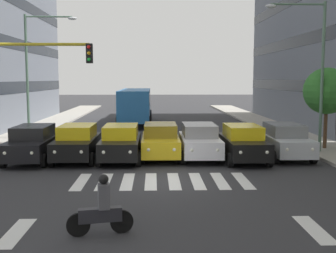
{
  "coord_description": "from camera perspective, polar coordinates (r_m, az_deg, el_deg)",
  "views": [
    {
      "loc": [
        0.33,
        16.35,
        3.97
      ],
      "look_at": [
        -0.34,
        -3.57,
        1.74
      ],
      "focal_mm": 45.94,
      "sensor_mm": 36.0,
      "label": 1
    }
  ],
  "objects": [
    {
      "name": "ground_plane",
      "position": [
        16.83,
        -0.74,
        -7.26
      ],
      "size": [
        180.0,
        180.0,
        0.0
      ],
      "primitive_type": "plane",
      "color": "#2D2D30"
    },
    {
      "name": "crosswalk_markings",
      "position": [
        16.83,
        -0.74,
        -7.25
      ],
      "size": [
        6.75,
        2.8,
        0.01
      ],
      "color": "silver",
      "rests_on": "ground_plane"
    },
    {
      "name": "lane_arrow_0",
      "position": [
        12.3,
        18.81,
        -12.78
      ],
      "size": [
        0.5,
        2.2,
        0.01
      ],
      "primitive_type": "cube",
      "color": "silver",
      "rests_on": "ground_plane"
    },
    {
      "name": "lane_arrow_1",
      "position": [
        12.1,
        -19.53,
        -13.14
      ],
      "size": [
        0.5,
        2.2,
        0.01
      ],
      "primitive_type": "cube",
      "color": "silver",
      "rests_on": "ground_plane"
    },
    {
      "name": "car_0",
      "position": [
        22.28,
        15.23,
        -1.8
      ],
      "size": [
        2.02,
        4.44,
        1.72
      ],
      "color": "#B2B7BC",
      "rests_on": "ground_plane"
    },
    {
      "name": "car_1",
      "position": [
        21.07,
        9.95,
        -2.13
      ],
      "size": [
        2.02,
        4.44,
        1.72
      ],
      "color": "black",
      "rests_on": "ground_plane"
    },
    {
      "name": "car_2",
      "position": [
        21.4,
        4.19,
        -1.92
      ],
      "size": [
        2.02,
        4.44,
        1.72
      ],
      "color": "silver",
      "rests_on": "ground_plane"
    },
    {
      "name": "car_3",
      "position": [
        21.43,
        -1.0,
        -1.89
      ],
      "size": [
        2.02,
        4.44,
        1.72
      ],
      "color": "gold",
      "rests_on": "ground_plane"
    },
    {
      "name": "car_4",
      "position": [
        20.93,
        -6.29,
        -2.13
      ],
      "size": [
        2.02,
        4.44,
        1.72
      ],
      "color": "black",
      "rests_on": "ground_plane"
    },
    {
      "name": "car_5",
      "position": [
        21.32,
        -11.98,
        -2.08
      ],
      "size": [
        2.02,
        4.44,
        1.72
      ],
      "color": "black",
      "rests_on": "ground_plane"
    },
    {
      "name": "car_6",
      "position": [
        21.58,
        -17.52,
        -2.14
      ],
      "size": [
        2.02,
        4.44,
        1.72
      ],
      "color": "black",
      "rests_on": "ground_plane"
    },
    {
      "name": "bus_behind_traffic",
      "position": [
        37.95,
        -4.33,
        3.18
      ],
      "size": [
        2.78,
        10.5,
        3.0
      ],
      "color": "#286BAD",
      "rests_on": "ground_plane"
    },
    {
      "name": "motorcycle_with_rider",
      "position": [
        11.25,
        -8.84,
        -10.88
      ],
      "size": [
        1.69,
        0.46,
        1.57
      ],
      "color": "black",
      "rests_on": "ground_plane"
    },
    {
      "name": "traffic_light_gantry",
      "position": [
        18.07,
        -20.37,
        5.23
      ],
      "size": [
        4.78,
        0.36,
        5.5
      ],
      "color": "#AD991E",
      "rests_on": "ground_plane"
    },
    {
      "name": "street_lamp_left",
      "position": [
        23.62,
        18.73,
        8.2
      ],
      "size": [
        3.15,
        0.28,
        7.72
      ],
      "color": "#4C6B56",
      "rests_on": "sidewalk_left"
    },
    {
      "name": "street_lamp_right",
      "position": [
        28.9,
        -17.25,
        8.02
      ],
      "size": [
        3.32,
        0.28,
        7.85
      ],
      "color": "#4C6B56",
      "rests_on": "sidewalk_right"
    },
    {
      "name": "street_tree_1",
      "position": [
        25.05,
        20.32,
        4.42
      ],
      "size": [
        2.54,
        2.54,
        4.42
      ],
      "color": "#513823",
      "rests_on": "sidewalk_left"
    }
  ]
}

